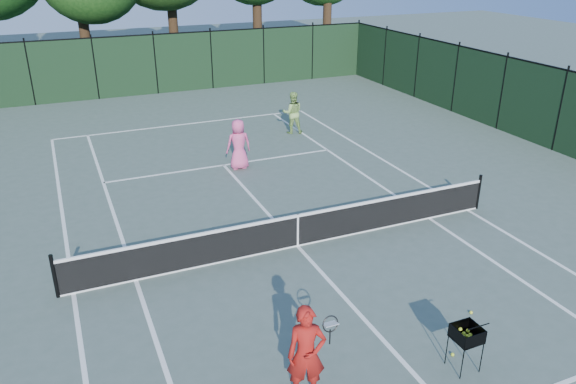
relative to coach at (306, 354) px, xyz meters
name	(u,v)px	position (x,y,z in m)	size (l,w,h in m)	color
ground	(298,246)	(2.03, 4.87, -0.90)	(90.00, 90.00, 0.00)	#4B5C52
sideline_doubles_left	(73,293)	(-3.45, 4.87, -0.90)	(0.10, 23.77, 0.01)	white
sideline_doubles_right	(468,210)	(7.52, 4.87, -0.90)	(0.10, 23.77, 0.01)	white
sideline_singles_left	(136,280)	(-2.08, 4.87, -0.90)	(0.10, 23.77, 0.01)	white
sideline_singles_right	(429,218)	(6.15, 4.87, -0.90)	(0.10, 23.77, 0.01)	white
baseline_far	(186,124)	(2.03, 16.76, -0.90)	(10.97, 0.10, 0.01)	white
service_line_far	(224,165)	(2.03, 11.27, -0.90)	(8.23, 0.10, 0.01)	white
center_service_line	(298,246)	(2.03, 4.87, -0.90)	(0.10, 12.80, 0.01)	white
tennis_net	(298,230)	(2.03, 4.87, -0.42)	(11.69, 0.09, 1.06)	black
fence_far	(156,65)	(2.03, 22.87, 0.60)	(24.00, 0.05, 3.00)	black
coach	(306,354)	(0.00, 0.00, 0.00)	(1.07, 0.61, 1.80)	#AB1813
player_pink	(239,144)	(2.45, 10.77, -0.02)	(0.87, 0.58, 1.76)	#EA528F
player_green	(293,113)	(5.79, 13.77, -0.04)	(0.99, 0.86, 1.73)	#92BD5E
ball_hopper	(467,334)	(2.94, -0.49, -0.14)	(0.48, 0.48, 0.90)	black
loose_ball_near_cart	(471,312)	(4.20, 0.76, -0.87)	(0.07, 0.07, 0.07)	yellow
loose_ball_midcourt	(453,354)	(2.98, -0.16, -0.87)	(0.07, 0.07, 0.07)	#C6E32E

